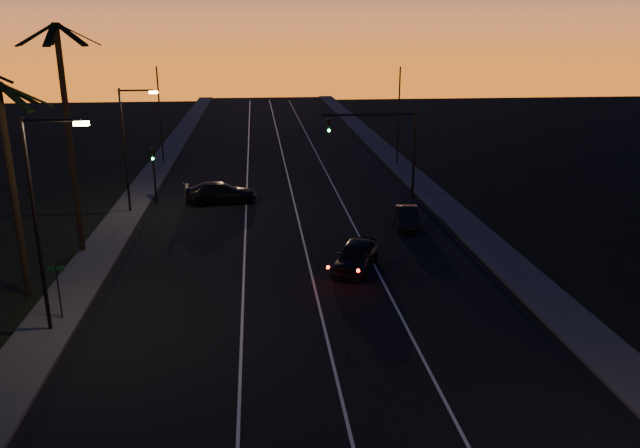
{
  "coord_description": "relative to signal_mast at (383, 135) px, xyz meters",
  "views": [
    {
      "loc": [
        -2.16,
        -4.74,
        12.14
      ],
      "look_at": [
        0.9,
        24.85,
        2.87
      ],
      "focal_mm": 35.0,
      "sensor_mm": 36.0,
      "label": 1
    }
  ],
  "objects": [
    {
      "name": "signal_post",
      "position": [
        -16.64,
        -0.01,
        -1.89
      ],
      "size": [
        0.28,
        0.37,
        4.2
      ],
      "color": "black",
      "rests_on": "ground"
    },
    {
      "name": "streetlight_left_near",
      "position": [
        -17.84,
        -19.99,
        0.54
      ],
      "size": [
        2.55,
        0.26,
        9.0
      ],
      "color": "black",
      "rests_on": "ground"
    },
    {
      "name": "street_sign",
      "position": [
        -17.94,
        -18.99,
        -3.13
      ],
      "size": [
        0.7,
        0.06,
        2.6
      ],
      "color": "black",
      "rests_on": "ground"
    },
    {
      "name": "lane_stripe_left",
      "position": [
        -10.14,
        -9.99,
        -4.76
      ],
      "size": [
        0.12,
        160.0,
        0.01
      ],
      "primitive_type": "cube",
      "color": "silver",
      "rests_on": "road"
    },
    {
      "name": "road",
      "position": [
        -7.14,
        -9.99,
        -4.78
      ],
      "size": [
        20.0,
        170.0,
        0.01
      ],
      "primitive_type": "cube",
      "color": "black",
      "rests_on": "ground"
    },
    {
      "name": "right_car",
      "position": [
        0.21,
        -7.15,
        -4.13
      ],
      "size": [
        1.9,
        4.05,
        1.28
      ],
      "color": "black",
      "rests_on": "road"
    },
    {
      "name": "signal_mast",
      "position": [
        0.0,
        0.0,
        0.0
      ],
      "size": [
        7.1,
        0.41,
        7.0
      ],
      "color": "black",
      "rests_on": "ground"
    },
    {
      "name": "sidewalk_right",
      "position": [
        4.06,
        -9.99,
        -4.7
      ],
      "size": [
        2.4,
        170.0,
        0.16
      ],
      "primitive_type": "cube",
      "color": "#3B3B39",
      "rests_on": "ground"
    },
    {
      "name": "sidewalk_left",
      "position": [
        -18.34,
        -9.99,
        -4.7
      ],
      "size": [
        2.4,
        170.0,
        0.16
      ],
      "primitive_type": "cube",
      "color": "#3B3B39",
      "rests_on": "ground"
    },
    {
      "name": "palm_mid",
      "position": [
        -20.34,
        -15.99,
        1.47
      ],
      "size": [
        4.25,
        4.16,
        10.03
      ],
      "color": "black",
      "rests_on": "ground"
    },
    {
      "name": "lead_car",
      "position": [
        -4.24,
        -14.21,
        -4.01
      ],
      "size": [
        3.51,
        5.25,
        1.52
      ],
      "color": "black",
      "rests_on": "road"
    },
    {
      "name": "streetlight_left_far",
      "position": [
        -17.82,
        -1.99,
        0.28
      ],
      "size": [
        2.55,
        0.26,
        8.5
      ],
      "color": "black",
      "rests_on": "ground"
    },
    {
      "name": "far_pole_right",
      "position": [
        3.86,
        12.01,
        -0.28
      ],
      "size": [
        0.14,
        0.14,
        9.0
      ],
      "primitive_type": "cylinder",
      "color": "black",
      "rests_on": "ground"
    },
    {
      "name": "far_pole_left",
      "position": [
        -18.14,
        15.01,
        -0.28
      ],
      "size": [
        0.14,
        0.14,
        9.0
      ],
      "primitive_type": "cylinder",
      "color": "black",
      "rests_on": "ground"
    },
    {
      "name": "lane_stripe_mid",
      "position": [
        -6.64,
        -9.99,
        -4.76
      ],
      "size": [
        0.12,
        160.0,
        0.01
      ],
      "primitive_type": "cube",
      "color": "silver",
      "rests_on": "road"
    },
    {
      "name": "lane_stripe_right",
      "position": [
        -3.14,
        -9.99,
        -4.76
      ],
      "size": [
        0.12,
        160.0,
        0.01
      ],
      "primitive_type": "cube",
      "color": "silver",
      "rests_on": "road"
    },
    {
      "name": "cross_car",
      "position": [
        -12.0,
        0.01,
        -4.01
      ],
      "size": [
        5.44,
        2.71,
        1.52
      ],
      "color": "black",
      "rests_on": "road"
    },
    {
      "name": "palm_far",
      "position": [
        -19.34,
        -9.99,
        2.83
      ],
      "size": [
        4.25,
        4.16,
        12.53
      ],
      "color": "black",
      "rests_on": "ground"
    }
  ]
}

